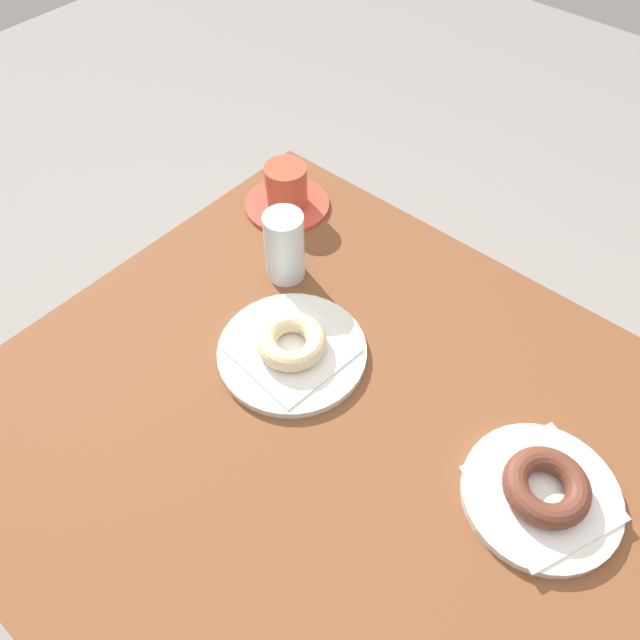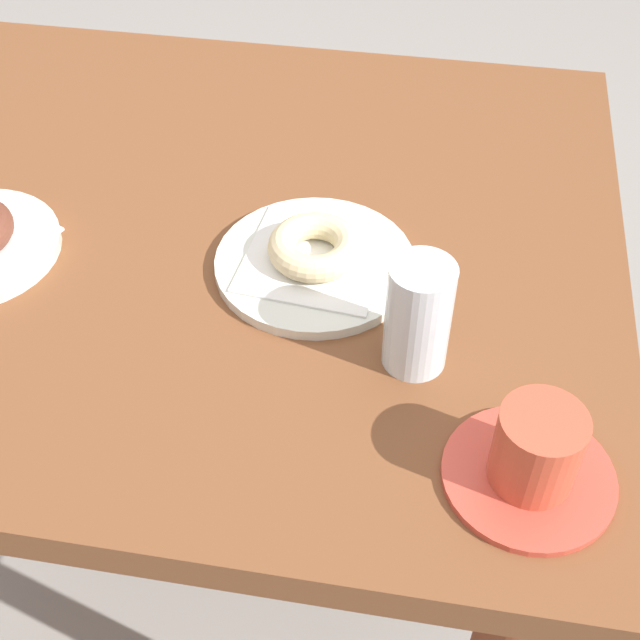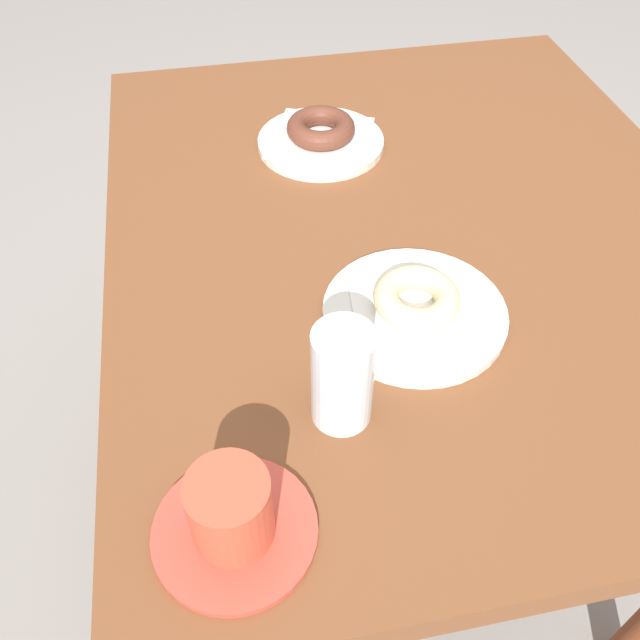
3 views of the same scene
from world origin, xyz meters
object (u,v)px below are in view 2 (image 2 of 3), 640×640
Objects in this scene: donut_sugar_ring at (315,247)px; coffee_cup at (535,455)px; water_glass at (418,316)px; plate_sugar_ring at (315,264)px.

coffee_cup is (0.22, -0.23, 0.00)m from donut_sugar_ring.
donut_sugar_ring is 0.67× the size of coffee_cup.
water_glass is 0.16m from coffee_cup.
plate_sugar_ring is at bearing 135.92° from water_glass.
water_glass is (0.12, -0.11, 0.03)m from donut_sugar_ring.
water_glass reaches higher than donut_sugar_ring.
coffee_cup is at bearing -45.98° from plate_sugar_ring.
coffee_cup is (0.22, -0.23, 0.03)m from plate_sugar_ring.
plate_sugar_ring is at bearing 134.02° from coffee_cup.
coffee_cup is at bearing -47.87° from water_glass.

